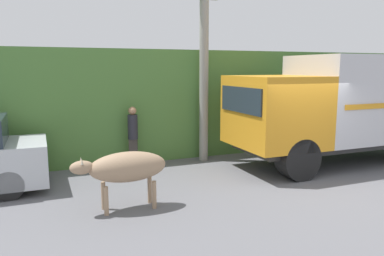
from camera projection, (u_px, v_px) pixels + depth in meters
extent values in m
plane|color=slate|center=(301.00, 180.00, 9.75)|extent=(60.00, 60.00, 0.00)
cube|color=#4C7A38|center=(200.00, 96.00, 15.50)|extent=(32.00, 6.59, 3.44)
cube|color=#C6B793|center=(28.00, 110.00, 11.31)|extent=(4.19, 2.40, 3.26)
cube|color=#4C4742|center=(24.00, 52.00, 11.04)|extent=(4.49, 2.70, 0.16)
cube|color=#2D2D2D|center=(342.00, 142.00, 11.44)|extent=(6.57, 1.93, 0.18)
cube|color=orange|center=(275.00, 111.00, 10.34)|extent=(2.14, 2.41, 1.93)
cube|color=#232D38|center=(240.00, 100.00, 9.88)|extent=(0.04, 2.05, 0.68)
cube|color=#BCBCC1|center=(372.00, 97.00, 11.63)|extent=(5.00, 2.41, 2.51)
cylinder|color=black|center=(298.00, 159.00, 9.71)|extent=(1.11, 0.53, 1.11)
ellipsoid|color=#9E7F60|center=(128.00, 167.00, 7.60)|extent=(1.58, 0.62, 0.62)
ellipsoid|color=#9E7F60|center=(82.00, 168.00, 7.25)|extent=(0.46, 0.27, 0.27)
cone|color=#B7AD93|center=(82.00, 162.00, 7.13)|extent=(0.06, 0.06, 0.11)
cone|color=#B7AD93|center=(81.00, 160.00, 7.32)|extent=(0.06, 0.06, 0.11)
cylinder|color=#9E7F60|center=(106.00, 201.00, 7.36)|extent=(0.09, 0.09, 0.58)
cylinder|color=#9E7F60|center=(103.00, 196.00, 7.67)|extent=(0.09, 0.09, 0.58)
cylinder|color=#9E7F60|center=(154.00, 195.00, 7.72)|extent=(0.09, 0.09, 0.58)
cylinder|color=#9E7F60|center=(150.00, 190.00, 8.03)|extent=(0.09, 0.09, 0.58)
cylinder|color=black|center=(9.00, 185.00, 8.26)|extent=(0.66, 0.30, 0.66)
cube|color=#38332D|center=(133.00, 153.00, 11.03)|extent=(0.29, 0.23, 0.82)
cylinder|color=#26262D|center=(133.00, 127.00, 10.90)|extent=(0.37, 0.37, 0.71)
sphere|color=#A87A56|center=(132.00, 111.00, 10.83)|extent=(0.24, 0.24, 0.24)
cylinder|color=gray|center=(204.00, 70.00, 11.41)|extent=(0.27, 0.27, 5.63)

